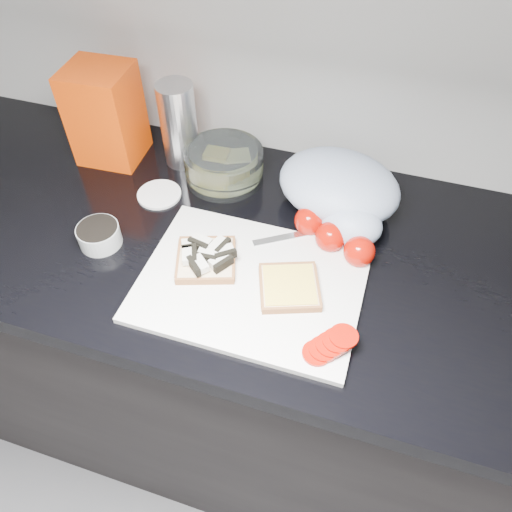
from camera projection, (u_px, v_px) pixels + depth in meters
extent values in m
cube|color=black|center=(228.00, 352.00, 1.36)|extent=(3.50, 0.60, 0.86)
cube|color=black|center=(219.00, 238.00, 1.02)|extent=(3.50, 0.64, 0.04)
cube|color=silver|center=(251.00, 284.00, 0.91)|extent=(0.40, 0.30, 0.01)
cube|color=beige|center=(206.00, 260.00, 0.93)|extent=(0.14, 0.14, 0.01)
cube|color=silver|center=(192.00, 244.00, 0.94)|extent=(0.04, 0.04, 0.01)
cube|color=black|center=(192.00, 244.00, 0.94)|extent=(0.04, 0.03, 0.02)
cube|color=silver|center=(202.00, 241.00, 0.94)|extent=(0.04, 0.03, 0.01)
cube|color=black|center=(202.00, 241.00, 0.94)|extent=(0.04, 0.02, 0.02)
cube|color=silver|center=(218.00, 245.00, 0.93)|extent=(0.03, 0.04, 0.01)
cube|color=black|center=(218.00, 245.00, 0.93)|extent=(0.02, 0.04, 0.02)
cube|color=silver|center=(188.00, 255.00, 0.91)|extent=(0.03, 0.04, 0.01)
cube|color=black|center=(188.00, 255.00, 0.91)|extent=(0.02, 0.04, 0.02)
cube|color=silver|center=(208.00, 255.00, 0.92)|extent=(0.04, 0.02, 0.01)
cube|color=black|center=(208.00, 255.00, 0.92)|extent=(0.04, 0.01, 0.02)
cube|color=silver|center=(220.00, 261.00, 0.91)|extent=(0.04, 0.04, 0.01)
cube|color=black|center=(220.00, 261.00, 0.91)|extent=(0.03, 0.04, 0.02)
cube|color=silver|center=(200.00, 264.00, 0.90)|extent=(0.04, 0.04, 0.01)
cube|color=black|center=(200.00, 264.00, 0.90)|extent=(0.04, 0.03, 0.02)
cube|color=silver|center=(224.00, 252.00, 0.92)|extent=(0.04, 0.04, 0.01)
cube|color=black|center=(224.00, 252.00, 0.92)|extent=(0.04, 0.03, 0.02)
cube|color=beige|center=(289.00, 287.00, 0.89)|extent=(0.13, 0.13, 0.01)
cube|color=yellow|center=(290.00, 284.00, 0.88)|extent=(0.12, 0.12, 0.00)
cylinder|color=#A30E03|center=(317.00, 353.00, 0.80)|extent=(0.05, 0.05, 0.01)
cylinder|color=#A30E03|center=(323.00, 349.00, 0.81)|extent=(0.06, 0.06, 0.01)
cylinder|color=#A30E03|center=(330.00, 345.00, 0.81)|extent=(0.06, 0.06, 0.01)
cylinder|color=#A30E03|center=(337.00, 340.00, 0.81)|extent=(0.07, 0.07, 0.01)
cylinder|color=#A30E03|center=(344.00, 336.00, 0.81)|extent=(0.07, 0.07, 0.01)
cube|color=#BBBCC0|center=(287.00, 237.00, 0.98)|extent=(0.12, 0.09, 0.00)
cube|color=#BBBCC0|center=(336.00, 226.00, 0.99)|extent=(0.06, 0.05, 0.01)
cylinder|color=#A7ACAC|center=(99.00, 236.00, 0.97)|extent=(0.08, 0.08, 0.04)
cylinder|color=black|center=(97.00, 229.00, 0.96)|extent=(0.08, 0.08, 0.01)
cylinder|color=white|center=(159.00, 194.00, 1.08)|extent=(0.11, 0.11, 0.01)
cylinder|color=silver|center=(224.00, 165.00, 1.09)|extent=(0.17, 0.17, 0.07)
cube|color=yellow|center=(218.00, 165.00, 1.10)|extent=(0.06, 0.04, 0.04)
cube|color=#DDDC84|center=(237.00, 170.00, 1.11)|extent=(0.07, 0.07, 0.01)
cube|color=red|center=(106.00, 114.00, 1.10)|extent=(0.14, 0.13, 0.21)
cylinder|color=silver|center=(179.00, 125.00, 1.09)|extent=(0.08, 0.08, 0.19)
ellipsoid|color=#A6B6CC|center=(339.00, 185.00, 1.02)|extent=(0.29, 0.25, 0.11)
ellipsoid|color=#A6B6CC|center=(351.00, 223.00, 0.97)|extent=(0.14, 0.13, 0.08)
sphere|color=#A30E03|center=(330.00, 237.00, 0.96)|extent=(0.06, 0.06, 0.06)
sphere|color=#A30E03|center=(359.00, 252.00, 0.93)|extent=(0.06, 0.06, 0.06)
sphere|color=#A30E03|center=(309.00, 221.00, 0.99)|extent=(0.06, 0.06, 0.06)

